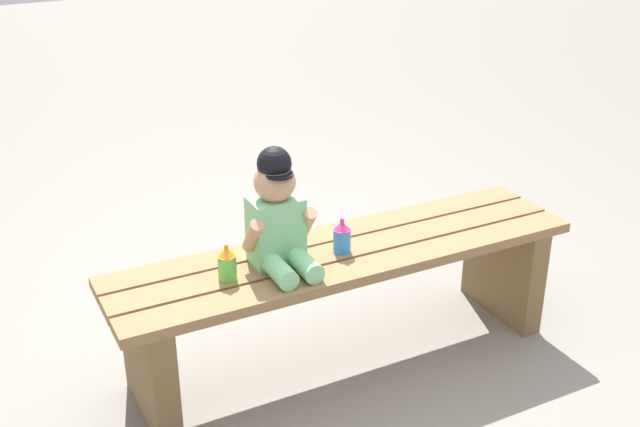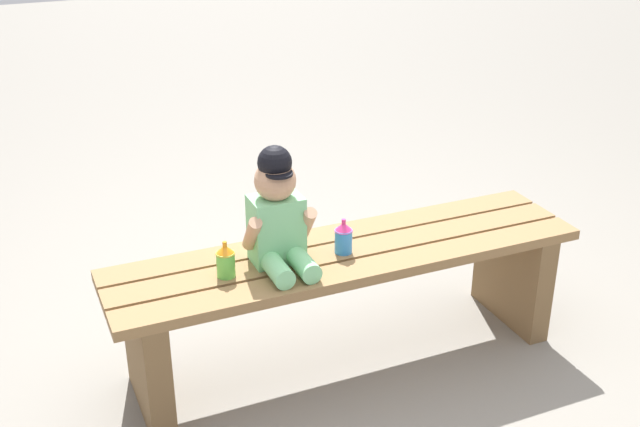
{
  "view_description": "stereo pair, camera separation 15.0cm",
  "coord_description": "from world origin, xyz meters",
  "px_view_note": "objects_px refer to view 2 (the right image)",
  "views": [
    {
      "loc": [
        -1.18,
        -2.12,
        1.72
      ],
      "look_at": [
        -0.12,
        -0.05,
        0.63
      ],
      "focal_mm": 44.62,
      "sensor_mm": 36.0,
      "label": 1
    },
    {
      "loc": [
        -1.05,
        -2.18,
        1.72
      ],
      "look_at": [
        -0.12,
        -0.05,
        0.63
      ],
      "focal_mm": 44.62,
      "sensor_mm": 36.0,
      "label": 2
    }
  ],
  "objects_px": {
    "child_figure": "(278,214)",
    "sippy_cup_left": "(226,260)",
    "park_bench": "(347,285)",
    "sippy_cup_right": "(343,237)"
  },
  "relations": [
    {
      "from": "park_bench",
      "to": "sippy_cup_right",
      "type": "bearing_deg",
      "value": -148.17
    },
    {
      "from": "child_figure",
      "to": "sippy_cup_right",
      "type": "distance_m",
      "value": 0.26
    },
    {
      "from": "park_bench",
      "to": "child_figure",
      "type": "relative_size",
      "value": 4.12
    },
    {
      "from": "park_bench",
      "to": "sippy_cup_left",
      "type": "xyz_separation_m",
      "value": [
        -0.44,
        -0.01,
        0.2
      ]
    },
    {
      "from": "park_bench",
      "to": "sippy_cup_right",
      "type": "height_order",
      "value": "sippy_cup_right"
    },
    {
      "from": "child_figure",
      "to": "sippy_cup_left",
      "type": "xyz_separation_m",
      "value": [
        -0.19,
        -0.02,
        -0.12
      ]
    },
    {
      "from": "park_bench",
      "to": "sippy_cup_right",
      "type": "relative_size",
      "value": 13.44
    },
    {
      "from": "park_bench",
      "to": "child_figure",
      "type": "distance_m",
      "value": 0.4
    },
    {
      "from": "child_figure",
      "to": "sippy_cup_left",
      "type": "bearing_deg",
      "value": -173.99
    },
    {
      "from": "child_figure",
      "to": "sippy_cup_left",
      "type": "distance_m",
      "value": 0.22
    }
  ]
}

